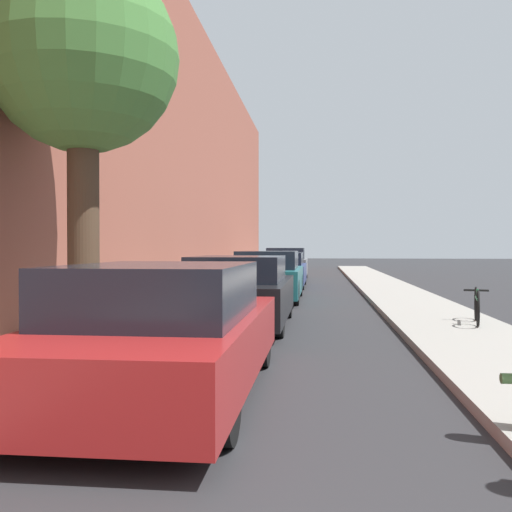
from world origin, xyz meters
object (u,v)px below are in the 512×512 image
(parked_car_black, at_px, (239,292))
(parked_car_navy, at_px, (280,270))
(parked_car_teal, at_px, (269,277))
(parked_car_grey, at_px, (286,264))
(bicycle, at_px, (477,305))
(street_tree_near, at_px, (83,61))
(parked_car_red, at_px, (165,332))

(parked_car_black, bearing_deg, parked_car_navy, 89.74)
(parked_car_teal, xyz_separation_m, parked_car_grey, (-0.10, 10.33, 0.04))
(parked_car_black, height_order, parked_car_grey, parked_car_grey)
(bicycle, bearing_deg, parked_car_black, -167.99)
(parked_car_navy, xyz_separation_m, street_tree_near, (-1.81, -13.68, 3.43))
(parked_car_black, height_order, parked_car_navy, parked_car_black)
(parked_car_red, relative_size, street_tree_near, 0.85)
(parked_car_teal, bearing_deg, parked_car_navy, 90.38)
(parked_car_teal, height_order, bicycle, parked_car_teal)
(parked_car_red, relative_size, parked_car_grey, 1.14)
(parked_car_red, relative_size, parked_car_teal, 1.00)
(parked_car_teal, relative_size, parked_car_navy, 1.02)
(street_tree_near, bearing_deg, bicycle, 26.12)
(parked_car_teal, bearing_deg, parked_car_red, -90.73)
(parked_car_black, xyz_separation_m, parked_car_teal, (0.08, 5.28, 0.02))
(parked_car_grey, distance_m, bicycle, 16.25)
(parked_car_teal, xyz_separation_m, street_tree_near, (-1.84, -8.30, 3.39))
(parked_car_grey, xyz_separation_m, street_tree_near, (-1.75, -18.64, 3.36))
(parked_car_red, distance_m, parked_car_navy, 15.70)
(parked_car_red, relative_size, bicycle, 2.99)
(parked_car_red, bearing_deg, parked_car_navy, 89.65)
(parked_car_teal, relative_size, parked_car_grey, 1.13)
(street_tree_near, bearing_deg, parked_car_red, -49.75)
(street_tree_near, height_order, bicycle, street_tree_near)
(parked_car_red, distance_m, bicycle, 6.63)
(parked_car_navy, bearing_deg, parked_car_black, -90.26)
(parked_car_red, height_order, bicycle, parked_car_red)
(parked_car_black, distance_m, parked_car_navy, 10.65)
(parked_car_grey, xyz_separation_m, bicycle, (4.32, -15.66, -0.25))
(parked_car_black, height_order, bicycle, parked_car_black)
(parked_car_black, xyz_separation_m, street_tree_near, (-1.76, -3.03, 3.42))
(parked_car_teal, bearing_deg, parked_car_black, -90.91)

